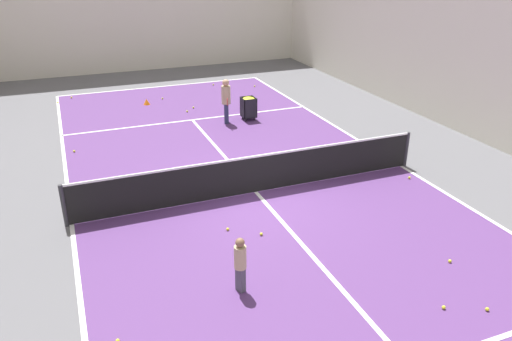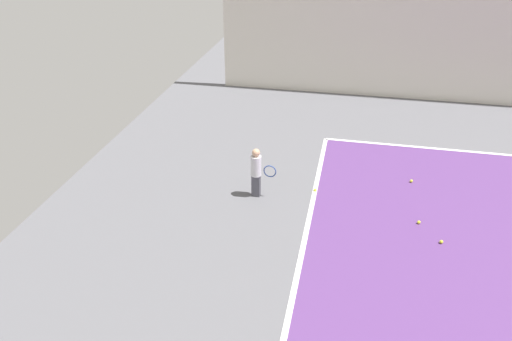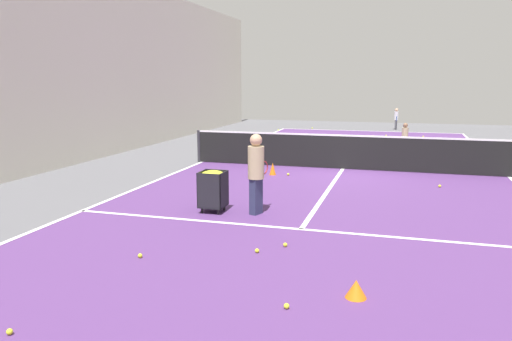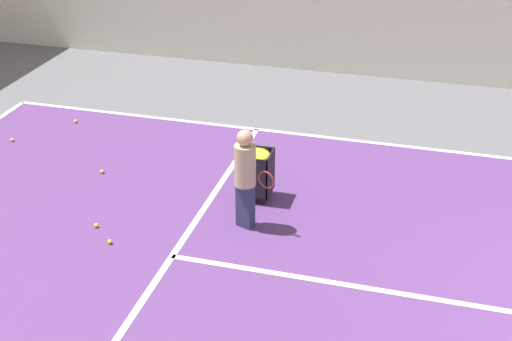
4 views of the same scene
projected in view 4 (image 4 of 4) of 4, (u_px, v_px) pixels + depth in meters
The scene contains 8 objects.
line_service_far at pixel (172, 256), 10.19m from camera, with size 9.12×0.10×0.00m, color white.
coach_at_net at pixel (245, 173), 10.50m from camera, with size 0.41×0.68×1.61m.
ball_cart at pixel (256, 165), 11.43m from camera, with size 0.50×0.50×0.85m.
tennis_ball_3 at pixel (102, 172), 12.43m from camera, with size 0.07×0.07×0.07m, color yellow.
tennis_ball_13 at pixel (110, 242), 10.47m from camera, with size 0.07×0.07×0.07m, color yellow.
tennis_ball_14 at pixel (76, 121), 14.36m from camera, with size 0.07×0.07×0.07m, color yellow.
tennis_ball_18 at pixel (96, 225), 10.87m from camera, with size 0.07×0.07×0.07m, color yellow.
tennis_ball_22 at pixel (12, 140), 13.58m from camera, with size 0.07×0.07×0.07m, color yellow.
Camera 4 is at (-7.82, 2.98, 5.84)m, focal length 50.00 mm.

